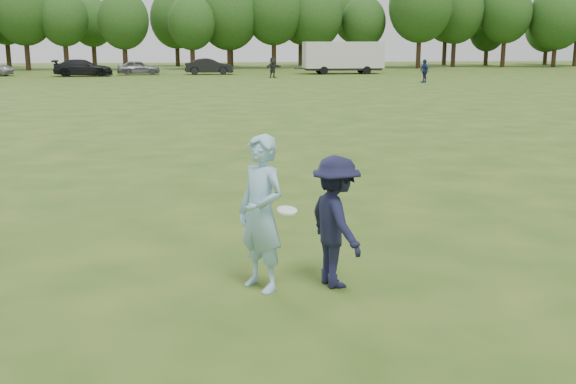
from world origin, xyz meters
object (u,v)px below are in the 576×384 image
field_cone (425,78)px  cargo_trailer (343,56)px  player_far_d (273,68)px  car_f (209,66)px  car_d (83,68)px  player_far_b (424,71)px  thrower (261,213)px  car_e (139,68)px  defender (336,222)px

field_cone → cargo_trailer: 12.21m
player_far_d → car_f: bearing=93.2°
car_d → car_f: 12.06m
player_far_b → cargo_trailer: (-3.16, 15.39, 0.85)m
player_far_d → car_d: player_far_d is taller
player_far_d → car_d: 18.21m
car_d → field_cone: (30.17, -9.94, -0.64)m
cargo_trailer → player_far_b: bearing=-78.4°
thrower → car_f: thrower is taller
thrower → player_far_d: thrower is taller
thrower → car_e: thrower is taller
player_far_b → car_f: 23.12m
defender → player_far_b: (16.81, 43.96, 0.03)m
car_e → car_f: 6.93m
car_e → cargo_trailer: (20.40, -0.76, 1.07)m
thrower → car_d: bearing=154.2°
defender → car_e: bearing=-8.3°
car_d → player_far_b: bearing=-117.2°
player_far_b → cargo_trailer: cargo_trailer is taller
thrower → car_e: bearing=149.2°
player_far_b → car_f: player_far_b is taller
defender → car_e: (-6.74, 60.11, -0.19)m
defender → car_f: (0.18, 60.02, -0.11)m
cargo_trailer → thrower: bearing=-103.9°
field_cone → car_e: bearing=154.7°
defender → car_d: (-11.74, 58.17, -0.11)m
thrower → car_e: size_ratio=0.50×
car_d → cargo_trailer: size_ratio=0.60×
defender → field_cone: defender is taller
thrower → car_f: size_ratio=0.44×
car_d → car_f: size_ratio=1.13×
defender → car_e: size_ratio=0.43×
field_cone → thrower: bearing=-112.0°
defender → player_far_b: 47.06m
player_far_b → field_cone: bearing=147.4°
thrower → car_f: 60.02m
player_far_b → player_far_d: (-11.14, 8.87, 0.00)m
defender → car_e: 60.49m
car_f → cargo_trailer: 13.53m
car_d → cargo_trailer: (25.39, 1.18, 0.99)m
car_f → player_far_b: bearing=-131.3°
defender → car_f: bearing=-14.9°
player_far_b → player_far_d: bearing=-140.4°
car_e → field_cone: bearing=-120.8°
defender → player_far_b: player_far_b is taller
car_e → car_f: (6.92, -0.09, 0.08)m
car_e → cargo_trailer: cargo_trailer is taller
car_e → car_f: bearing=-96.3°
car_d → car_f: (11.92, 1.85, 0.00)m
thrower → player_far_b: bearing=121.6°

